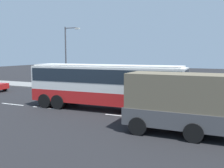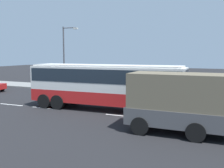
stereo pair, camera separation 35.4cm
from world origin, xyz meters
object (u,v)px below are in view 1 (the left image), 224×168
Objects in this scene: cargo_truck at (197,103)px; street_lamp at (67,53)px; pedestrian_near_curb at (153,85)px; coach_bus at (105,82)px; pedestrian_at_crossing at (177,84)px.

street_lamp reaches higher than cargo_truck.
coach_bus is at bearing 126.57° from pedestrian_near_curb.
street_lamp is at bearing 143.72° from cargo_truck.
pedestrian_at_crossing is (-3.36, 13.30, -0.62)m from cargo_truck.
pedestrian_at_crossing is at bearing 8.38° from street_lamp.
pedestrian_at_crossing is 0.23× the size of street_lamp.
cargo_truck reaches higher than pedestrian_at_crossing.
coach_bus is 7.94m from cargo_truck.
coach_bus is 10.26m from pedestrian_at_crossing.
pedestrian_near_curb is 0.22× the size of street_lamp.
pedestrian_near_curb is 10.60m from street_lamp.
cargo_truck is at bearing -29.83° from coach_bus.
coach_bus is at bearing -42.06° from street_lamp.
coach_bus is 7.70× the size of pedestrian_near_curb.
pedestrian_near_curb is at bearing 1.84° from street_lamp.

